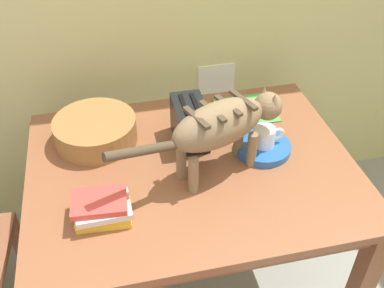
{
  "coord_description": "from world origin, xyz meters",
  "views": [
    {
      "loc": [
        -0.33,
        -0.05,
        1.85
      ],
      "look_at": [
        -0.06,
        1.18,
        0.84
      ],
      "focal_mm": 41.9,
      "sensor_mm": 36.0,
      "label": 1
    }
  ],
  "objects_px": {
    "dining_table": "(192,182)",
    "book_stack": "(102,208)",
    "wicker_basket": "(95,130)",
    "toaster": "(190,123)",
    "saucer_bowl": "(263,147)",
    "magazine": "(246,110)",
    "coffee_mug": "(265,136)",
    "cat": "(223,125)"
  },
  "relations": [
    {
      "from": "dining_table",
      "to": "magazine",
      "type": "bearing_deg",
      "value": 44.02
    },
    {
      "from": "magazine",
      "to": "wicker_basket",
      "type": "xyz_separation_m",
      "value": [
        -0.65,
        -0.07,
        0.05
      ]
    },
    {
      "from": "toaster",
      "to": "dining_table",
      "type": "bearing_deg",
      "value": -99.37
    },
    {
      "from": "cat",
      "to": "coffee_mug",
      "type": "bearing_deg",
      "value": 89.68
    },
    {
      "from": "saucer_bowl",
      "to": "magazine",
      "type": "xyz_separation_m",
      "value": [
        0.02,
        0.27,
        -0.01
      ]
    },
    {
      "from": "saucer_bowl",
      "to": "cat",
      "type": "bearing_deg",
      "value": -159.76
    },
    {
      "from": "cat",
      "to": "coffee_mug",
      "type": "xyz_separation_m",
      "value": [
        0.19,
        0.07,
        -0.14
      ]
    },
    {
      "from": "wicker_basket",
      "to": "dining_table",
      "type": "bearing_deg",
      "value": -33.96
    },
    {
      "from": "dining_table",
      "to": "book_stack",
      "type": "relative_size",
      "value": 6.27
    },
    {
      "from": "book_stack",
      "to": "coffee_mug",
      "type": "bearing_deg",
      "value": 18.67
    },
    {
      "from": "coffee_mug",
      "to": "toaster",
      "type": "bearing_deg",
      "value": 154.62
    },
    {
      "from": "cat",
      "to": "magazine",
      "type": "xyz_separation_m",
      "value": [
        0.21,
        0.34,
        -0.2
      ]
    },
    {
      "from": "magazine",
      "to": "wicker_basket",
      "type": "bearing_deg",
      "value": -173.75
    },
    {
      "from": "coffee_mug",
      "to": "magazine",
      "type": "height_order",
      "value": "coffee_mug"
    },
    {
      "from": "magazine",
      "to": "toaster",
      "type": "relative_size",
      "value": 1.22
    },
    {
      "from": "dining_table",
      "to": "wicker_basket",
      "type": "distance_m",
      "value": 0.43
    },
    {
      "from": "coffee_mug",
      "to": "book_stack",
      "type": "bearing_deg",
      "value": -161.33
    },
    {
      "from": "dining_table",
      "to": "coffee_mug",
      "type": "bearing_deg",
      "value": 4.65
    },
    {
      "from": "coffee_mug",
      "to": "toaster",
      "type": "height_order",
      "value": "toaster"
    },
    {
      "from": "coffee_mug",
      "to": "book_stack",
      "type": "xyz_separation_m",
      "value": [
        -0.63,
        -0.21,
        -0.03
      ]
    },
    {
      "from": "dining_table",
      "to": "magazine",
      "type": "height_order",
      "value": "magazine"
    },
    {
      "from": "saucer_bowl",
      "to": "book_stack",
      "type": "xyz_separation_m",
      "value": [
        -0.63,
        -0.21,
        0.03
      ]
    },
    {
      "from": "book_stack",
      "to": "saucer_bowl",
      "type": "bearing_deg",
      "value": 18.76
    },
    {
      "from": "saucer_bowl",
      "to": "toaster",
      "type": "bearing_deg",
      "value": 154.34
    },
    {
      "from": "magazine",
      "to": "wicker_basket",
      "type": "height_order",
      "value": "wicker_basket"
    },
    {
      "from": "coffee_mug",
      "to": "dining_table",
      "type": "bearing_deg",
      "value": -175.35
    },
    {
      "from": "magazine",
      "to": "wicker_basket",
      "type": "distance_m",
      "value": 0.65
    },
    {
      "from": "cat",
      "to": "toaster",
      "type": "distance_m",
      "value": 0.24
    },
    {
      "from": "coffee_mug",
      "to": "wicker_basket",
      "type": "distance_m",
      "value": 0.66
    },
    {
      "from": "dining_table",
      "to": "wicker_basket",
      "type": "bearing_deg",
      "value": 146.04
    },
    {
      "from": "book_stack",
      "to": "wicker_basket",
      "type": "xyz_separation_m",
      "value": [
        0.0,
        0.42,
        0.01
      ]
    },
    {
      "from": "saucer_bowl",
      "to": "book_stack",
      "type": "distance_m",
      "value": 0.66
    },
    {
      "from": "saucer_bowl",
      "to": "wicker_basket",
      "type": "relative_size",
      "value": 0.67
    },
    {
      "from": "magazine",
      "to": "toaster",
      "type": "bearing_deg",
      "value": -152.23
    },
    {
      "from": "book_stack",
      "to": "toaster",
      "type": "relative_size",
      "value": 0.97
    },
    {
      "from": "wicker_basket",
      "to": "toaster",
      "type": "bearing_deg",
      "value": -12.26
    },
    {
      "from": "magazine",
      "to": "book_stack",
      "type": "bearing_deg",
      "value": -142.98
    },
    {
      "from": "dining_table",
      "to": "magazine",
      "type": "relative_size",
      "value": 4.98
    },
    {
      "from": "cat",
      "to": "dining_table",
      "type": "bearing_deg",
      "value": -135.2
    },
    {
      "from": "dining_table",
      "to": "book_stack",
      "type": "height_order",
      "value": "book_stack"
    },
    {
      "from": "magazine",
      "to": "dining_table",
      "type": "bearing_deg",
      "value": -135.86
    },
    {
      "from": "saucer_bowl",
      "to": "coffee_mug",
      "type": "height_order",
      "value": "coffee_mug"
    }
  ]
}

